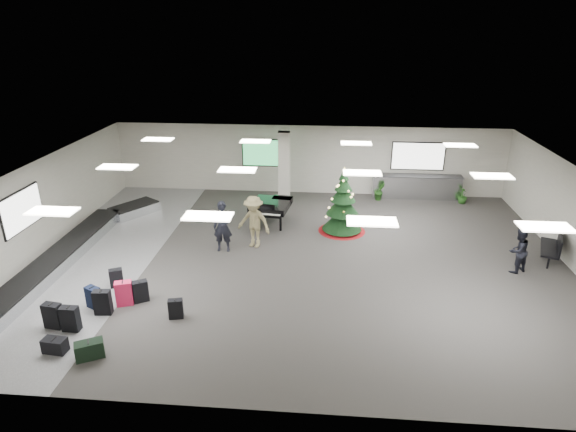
# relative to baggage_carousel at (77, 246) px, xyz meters

# --- Properties ---
(ground) EXTENTS (18.00, 18.00, 0.00)m
(ground) POSITION_rel_baggage_carousel_xyz_m (7.84, 0.08, -0.21)
(ground) COLOR #373532
(ground) RESTS_ON ground
(room_envelope) EXTENTS (18.02, 14.02, 3.21)m
(room_envelope) POSITION_rel_baggage_carousel_xyz_m (7.46, 0.75, 2.12)
(room_envelope) COLOR #B6B3A6
(room_envelope) RESTS_ON ground
(baggage_carousel) EXTENTS (2.28, 9.71, 0.43)m
(baggage_carousel) POSITION_rel_baggage_carousel_xyz_m (0.00, 0.00, 0.00)
(baggage_carousel) COLOR silver
(baggage_carousel) RESTS_ON ground
(service_counter) EXTENTS (4.05, 0.65, 1.08)m
(service_counter) POSITION_rel_baggage_carousel_xyz_m (12.84, 6.73, 0.33)
(service_counter) COLOR silver
(service_counter) RESTS_ON ground
(suitcase_0) EXTENTS (0.46, 0.26, 0.72)m
(suitcase_0) POSITION_rel_baggage_carousel_xyz_m (2.14, -4.52, 0.14)
(suitcase_0) COLOR black
(suitcase_0) RESTS_ON ground
(suitcase_1) EXTENTS (0.49, 0.29, 0.74)m
(suitcase_1) POSITION_rel_baggage_carousel_xyz_m (2.64, -3.70, 0.15)
(suitcase_1) COLOR black
(suitcase_1) RESTS_ON ground
(pink_suitcase) EXTENTS (0.53, 0.40, 0.75)m
(pink_suitcase) POSITION_rel_baggage_carousel_xyz_m (3.05, -3.19, 0.15)
(pink_suitcase) COLOR #E31D4D
(pink_suitcase) RESTS_ON ground
(suitcase_3) EXTENTS (0.49, 0.42, 0.67)m
(suitcase_3) POSITION_rel_baggage_carousel_xyz_m (3.44, -2.97, 0.11)
(suitcase_3) COLOR black
(suitcase_3) RESTS_ON ground
(navy_suitcase) EXTENTS (0.49, 0.41, 0.67)m
(navy_suitcase) POSITION_rel_baggage_carousel_xyz_m (2.24, -3.42, 0.11)
(navy_suitcase) COLOR black
(navy_suitcase) RESTS_ON ground
(suitcase_5) EXTENTS (0.50, 0.32, 0.73)m
(suitcase_5) POSITION_rel_baggage_carousel_xyz_m (1.61, -4.43, 0.14)
(suitcase_5) COLOR black
(suitcase_5) RESTS_ON ground
(green_duffel) EXTENTS (0.74, 0.60, 0.46)m
(green_duffel) POSITION_rel_baggage_carousel_xyz_m (3.14, -5.55, 0.01)
(green_duffel) COLOR black
(green_duffel) RESTS_ON ground
(suitcase_7) EXTENTS (0.43, 0.29, 0.59)m
(suitcase_7) POSITION_rel_baggage_carousel_xyz_m (4.71, -3.72, 0.07)
(suitcase_7) COLOR black
(suitcase_7) RESTS_ON ground
(suitcase_8) EXTENTS (0.45, 0.38, 0.60)m
(suitcase_8) POSITION_rel_baggage_carousel_xyz_m (2.39, -2.22, 0.08)
(suitcase_8) COLOR black
(suitcase_8) RESTS_ON ground
(black_duffel) EXTENTS (0.60, 0.37, 0.39)m
(black_duffel) POSITION_rel_baggage_carousel_xyz_m (2.18, -5.42, -0.03)
(black_duffel) COLOR black
(black_duffel) RESTS_ON ground
(christmas_tree) EXTENTS (1.82, 1.82, 2.60)m
(christmas_tree) POSITION_rel_baggage_carousel_xyz_m (9.37, 2.62, 0.68)
(christmas_tree) COLOR maroon
(christmas_tree) RESTS_ON ground
(grand_piano) EXTENTS (1.66, 2.02, 1.06)m
(grand_piano) POSITION_rel_baggage_carousel_xyz_m (6.52, 3.12, 0.54)
(grand_piano) COLOR black
(grand_piano) RESTS_ON ground
(bench) EXTENTS (1.14, 1.73, 1.04)m
(bench) POSITION_rel_baggage_carousel_xyz_m (16.45, 0.71, 0.37)
(bench) COLOR black
(bench) RESTS_ON ground
(traveler_a) EXTENTS (0.69, 0.46, 1.84)m
(traveler_a) POSITION_rel_baggage_carousel_xyz_m (5.15, 0.54, 0.71)
(traveler_a) COLOR black
(traveler_a) RESTS_ON ground
(traveler_b) EXTENTS (1.41, 1.08, 1.92)m
(traveler_b) POSITION_rel_baggage_carousel_xyz_m (6.19, 0.97, 0.75)
(traveler_b) COLOR #8A7F55
(traveler_b) RESTS_ON ground
(traveler_bench) EXTENTS (0.93, 0.87, 1.51)m
(traveler_bench) POSITION_rel_baggage_carousel_xyz_m (14.93, -0.21, 0.54)
(traveler_bench) COLOR black
(traveler_bench) RESTS_ON ground
(potted_plant_left) EXTENTS (0.55, 0.49, 0.85)m
(potted_plant_left) POSITION_rel_baggage_carousel_xyz_m (11.15, 6.28, 0.21)
(potted_plant_left) COLOR #164516
(potted_plant_left) RESTS_ON ground
(potted_plant_right) EXTENTS (0.53, 0.53, 0.72)m
(potted_plant_right) POSITION_rel_baggage_carousel_xyz_m (14.81, 6.17, 0.15)
(potted_plant_right) COLOR #164516
(potted_plant_right) RESTS_ON ground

